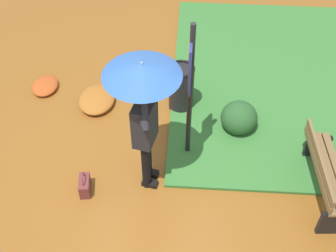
# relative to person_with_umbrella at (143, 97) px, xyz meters

# --- Properties ---
(ground_plane) EXTENTS (18.00, 18.00, 0.00)m
(ground_plane) POSITION_rel_person_with_umbrella_xyz_m (-0.10, -0.09, -1.55)
(ground_plane) COLOR brown
(grass_verge) EXTENTS (4.80, 4.00, 0.05)m
(grass_verge) POSITION_rel_person_with_umbrella_xyz_m (2.20, -2.26, -1.53)
(grass_verge) COLOR #387533
(grass_verge) RESTS_ON ground_plane
(person_with_umbrella) EXTENTS (0.96, 0.96, 2.04)m
(person_with_umbrella) POSITION_rel_person_with_umbrella_xyz_m (0.00, 0.00, 0.00)
(person_with_umbrella) COLOR black
(person_with_umbrella) RESTS_ON ground_plane
(info_sign_post) EXTENTS (0.44, 0.07, 2.30)m
(info_sign_post) POSITION_rel_person_with_umbrella_xyz_m (0.48, -0.55, -0.11)
(info_sign_post) COLOR black
(info_sign_post) RESTS_ON ground_plane
(handbag) EXTENTS (0.32, 0.18, 0.37)m
(handbag) POSITION_rel_person_with_umbrella_xyz_m (-0.33, 0.84, -1.42)
(handbag) COLOR brown
(handbag) RESTS_ON ground_plane
(park_bench) EXTENTS (1.40, 0.46, 0.75)m
(park_bench) POSITION_rel_person_with_umbrella_xyz_m (-0.13, -2.42, -1.15)
(park_bench) COLOR black
(park_bench) RESTS_ON ground_plane
(trash_bin) EXTENTS (0.42, 0.42, 0.83)m
(trash_bin) POSITION_rel_person_with_umbrella_xyz_m (1.46, -0.42, -1.13)
(trash_bin) COLOR black
(trash_bin) RESTS_ON ground_plane
(shrub_cluster) EXTENTS (0.63, 0.57, 0.51)m
(shrub_cluster) POSITION_rel_person_with_umbrella_xyz_m (1.04, -1.36, -1.31)
(shrub_cluster) COLOR #285628
(shrub_cluster) RESTS_ON ground_plane
(leaf_pile_near_person) EXTENTS (0.55, 0.44, 0.12)m
(leaf_pile_near_person) POSITION_rel_person_with_umbrella_xyz_m (1.76, 1.95, -1.49)
(leaf_pile_near_person) COLOR #B74C1E
(leaf_pile_near_person) RESTS_ON ground_plane
(leaf_pile_by_bench) EXTENTS (0.75, 0.60, 0.16)m
(leaf_pile_by_bench) POSITION_rel_person_with_umbrella_xyz_m (1.45, 0.99, -1.47)
(leaf_pile_by_bench) COLOR #A86023
(leaf_pile_by_bench) RESTS_ON ground_plane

